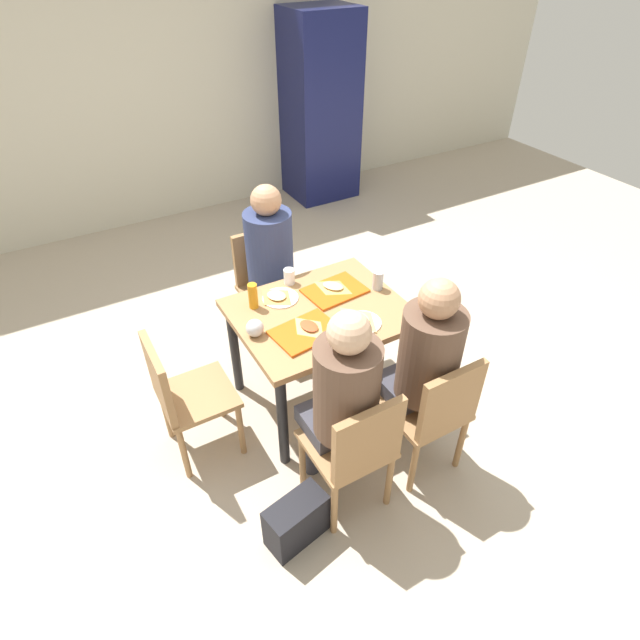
% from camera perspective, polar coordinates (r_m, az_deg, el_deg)
% --- Properties ---
extents(ground_plane, '(10.00, 10.00, 0.02)m').
position_cam_1_polar(ground_plane, '(3.53, 0.00, -8.53)').
color(ground_plane, '#B7A893').
extents(back_wall, '(10.00, 0.10, 2.80)m').
position_cam_1_polar(back_wall, '(5.57, -18.27, 24.37)').
color(back_wall, beige).
rests_on(back_wall, ground_plane).
extents(main_table, '(1.00, 0.81, 0.73)m').
position_cam_1_polar(main_table, '(3.10, 0.00, -0.47)').
color(main_table, '#9E7247').
rests_on(main_table, ground_plane).
extents(chair_near_left, '(0.40, 0.40, 0.84)m').
position_cam_1_polar(chair_near_left, '(2.63, 3.97, -13.86)').
color(chair_near_left, '#9E7247').
rests_on(chair_near_left, ground_plane).
extents(chair_near_right, '(0.40, 0.40, 0.84)m').
position_cam_1_polar(chair_near_right, '(2.85, 12.54, -9.65)').
color(chair_near_right, '#9E7247').
rests_on(chair_near_right, ground_plane).
extents(chair_far_side, '(0.40, 0.40, 0.84)m').
position_cam_1_polar(chair_far_side, '(3.76, -6.02, 4.45)').
color(chair_far_side, '#9E7247').
rests_on(chair_far_side, ground_plane).
extents(chair_left_end, '(0.40, 0.40, 0.84)m').
position_cam_1_polar(chair_left_end, '(2.97, -15.10, -7.76)').
color(chair_left_end, '#9E7247').
rests_on(chair_left_end, ground_plane).
extents(person_in_red, '(0.32, 0.42, 1.25)m').
position_cam_1_polar(person_in_red, '(2.52, 2.47, -8.24)').
color(person_in_red, '#383842').
rests_on(person_in_red, ground_plane).
extents(person_in_brown_jacket, '(0.32, 0.42, 1.25)m').
position_cam_1_polar(person_in_brown_jacket, '(2.75, 11.37, -4.36)').
color(person_in_brown_jacket, '#383842').
rests_on(person_in_brown_jacket, ground_plane).
extents(person_far_side, '(0.32, 0.42, 1.25)m').
position_cam_1_polar(person_far_side, '(3.52, -5.31, 6.70)').
color(person_far_side, '#383842').
rests_on(person_far_side, ground_plane).
extents(tray_red_near, '(0.39, 0.30, 0.02)m').
position_cam_1_polar(tray_red_near, '(2.87, -1.61, -1.31)').
color(tray_red_near, '#D85914').
rests_on(tray_red_near, main_table).
extents(tray_red_far, '(0.38, 0.29, 0.02)m').
position_cam_1_polar(tray_red_far, '(3.19, 1.63, 3.27)').
color(tray_red_far, '#D85914').
rests_on(tray_red_far, main_table).
extents(paper_plate_center, '(0.22, 0.22, 0.01)m').
position_cam_1_polar(paper_plate_center, '(3.14, -4.40, 2.45)').
color(paper_plate_center, white).
rests_on(paper_plate_center, main_table).
extents(paper_plate_near_edge, '(0.22, 0.22, 0.01)m').
position_cam_1_polar(paper_plate_near_edge, '(2.95, 4.69, -0.26)').
color(paper_plate_near_edge, white).
rests_on(paper_plate_near_edge, main_table).
extents(pizza_slice_a, '(0.15, 0.20, 0.02)m').
position_cam_1_polar(pizza_slice_a, '(2.88, -1.22, -0.75)').
color(pizza_slice_a, '#DBAD60').
rests_on(pizza_slice_a, tray_red_near).
extents(pizza_slice_b, '(0.21, 0.23, 0.02)m').
position_cam_1_polar(pizza_slice_b, '(3.20, 1.44, 3.71)').
color(pizza_slice_b, tan).
rests_on(pizza_slice_b, tray_red_far).
extents(pizza_slice_c, '(0.20, 0.22, 0.02)m').
position_cam_1_polar(pizza_slice_c, '(3.14, -4.84, 2.64)').
color(pizza_slice_c, '#C68C47').
rests_on(pizza_slice_c, paper_plate_center).
extents(pizza_slice_d, '(0.19, 0.24, 0.02)m').
position_cam_1_polar(pizza_slice_d, '(2.96, 4.22, 0.18)').
color(pizza_slice_d, '#DBAD60').
rests_on(pizza_slice_d, paper_plate_near_edge).
extents(plastic_cup_a, '(0.07, 0.07, 0.10)m').
position_cam_1_polar(plastic_cup_a, '(3.25, -3.43, 4.83)').
color(plastic_cup_a, white).
rests_on(plastic_cup_a, main_table).
extents(plastic_cup_b, '(0.07, 0.07, 0.10)m').
position_cam_1_polar(plastic_cup_b, '(2.79, 3.98, -1.65)').
color(plastic_cup_b, white).
rests_on(plastic_cup_b, main_table).
extents(soda_can, '(0.07, 0.07, 0.12)m').
position_cam_1_polar(soda_can, '(3.21, 6.42, 4.39)').
color(soda_can, '#B7BCC6').
rests_on(soda_can, main_table).
extents(condiment_bottle, '(0.06, 0.06, 0.16)m').
position_cam_1_polar(condiment_bottle, '(3.04, -7.42, 2.65)').
color(condiment_bottle, orange).
rests_on(condiment_bottle, main_table).
extents(foil_bundle, '(0.10, 0.10, 0.10)m').
position_cam_1_polar(foil_bundle, '(2.85, -7.21, -0.88)').
color(foil_bundle, silver).
rests_on(foil_bundle, main_table).
extents(handbag, '(0.34, 0.22, 0.28)m').
position_cam_1_polar(handbag, '(2.81, -2.61, -21.30)').
color(handbag, black).
rests_on(handbag, ground_plane).
extents(drink_fridge, '(0.70, 0.60, 1.90)m').
position_cam_1_polar(drink_fridge, '(5.94, 0.04, 22.32)').
color(drink_fridge, '#14194C').
rests_on(drink_fridge, ground_plane).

